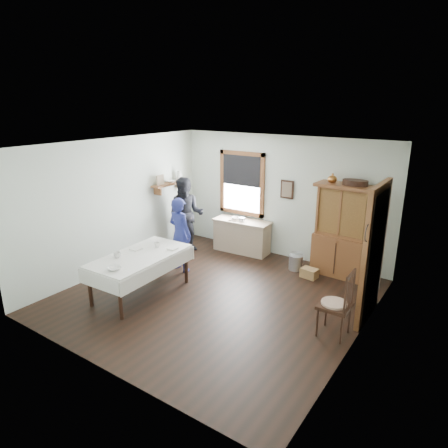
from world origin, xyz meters
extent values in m
cube|color=black|center=(0.00, 0.00, 0.01)|extent=(5.00, 5.00, 0.01)
cube|color=white|center=(0.00, 0.00, 2.70)|extent=(5.00, 5.00, 0.01)
cube|color=silver|center=(0.00, 2.50, 1.35)|extent=(5.00, 0.01, 2.70)
cube|color=silver|center=(0.00, -2.50, 1.35)|extent=(5.00, 0.01, 2.70)
cube|color=silver|center=(-2.50, 0.00, 1.35)|extent=(0.01, 5.00, 2.70)
cube|color=silver|center=(2.50, 0.00, 1.35)|extent=(0.01, 5.00, 2.70)
cube|color=white|center=(-1.00, 2.48, 1.55)|extent=(1.00, 0.02, 1.30)
cube|color=brown|center=(-1.00, 2.46, 2.25)|extent=(1.18, 0.06, 0.09)
cube|color=brown|center=(-1.00, 2.46, 0.85)|extent=(1.18, 0.06, 0.09)
cube|color=brown|center=(-1.54, 2.46, 1.55)|extent=(0.09, 0.06, 1.48)
cube|color=brown|center=(-0.46, 2.46, 1.55)|extent=(0.09, 0.06, 1.48)
cube|color=black|center=(-1.00, 2.44, 1.86)|extent=(0.98, 0.03, 0.69)
cube|color=#4C3E36|center=(2.47, 0.85, 1.05)|extent=(0.03, 0.90, 2.10)
cube|color=brown|center=(2.44, 0.34, 1.05)|extent=(0.08, 0.12, 2.10)
cube|color=brown|center=(2.44, 1.36, 1.05)|extent=(0.08, 0.12, 2.10)
cube|color=brown|center=(2.44, 0.85, 2.16)|extent=(0.08, 1.14, 0.12)
cube|color=brown|center=(-2.37, 1.50, 1.55)|extent=(0.24, 1.00, 0.04)
cube|color=brown|center=(-2.37, 1.10, 1.45)|extent=(0.22, 0.03, 0.18)
cube|color=brown|center=(-2.37, 1.90, 1.45)|extent=(0.22, 0.03, 0.18)
cube|color=tan|center=(-2.37, 1.20, 1.68)|extent=(0.03, 0.22, 0.24)
cylinder|color=white|center=(-2.37, 1.85, 1.68)|extent=(0.12, 0.12, 0.22)
cube|color=black|center=(0.15, 2.46, 1.55)|extent=(0.30, 0.04, 0.40)
torus|color=black|center=(2.45, 0.30, 1.72)|extent=(0.01, 0.27, 0.27)
cube|color=tan|center=(-0.80, 2.18, 0.38)|extent=(1.35, 0.58, 0.76)
cube|color=brown|center=(1.49, 2.19, 0.93)|extent=(1.12, 0.57, 1.86)
cube|color=white|center=(-1.19, -0.66, 0.38)|extent=(1.06, 1.93, 0.76)
cube|color=black|center=(2.17, 0.00, 0.54)|extent=(0.50, 0.50, 1.07)
cube|color=#A0A2A8|center=(0.68, 1.93, 0.16)|extent=(0.35, 0.35, 0.32)
cube|color=#A77F4B|center=(1.08, 1.71, 0.09)|extent=(0.35, 0.26, 0.19)
imported|color=navy|center=(-1.30, 0.56, 0.72)|extent=(0.56, 0.40, 1.44)
imported|color=black|center=(-1.93, 1.54, 0.80)|extent=(0.97, 0.90, 1.61)
imported|color=white|center=(-1.43, -0.96, 0.81)|extent=(0.15, 0.15, 0.10)
imported|color=white|center=(-1.20, -0.20, 0.81)|extent=(0.14, 0.14, 0.10)
imported|color=white|center=(-1.05, -1.36, 0.79)|extent=(0.31, 0.31, 0.06)
imported|color=#75624E|center=(-1.08, 2.08, 0.77)|extent=(0.20, 0.24, 0.02)
imported|color=white|center=(-0.95, 2.15, 0.79)|extent=(0.21, 0.21, 0.07)
imported|color=white|center=(-2.37, 1.55, 1.60)|extent=(0.22, 0.22, 0.05)
camera|label=1|loc=(3.79, -5.29, 3.40)|focal=32.00mm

